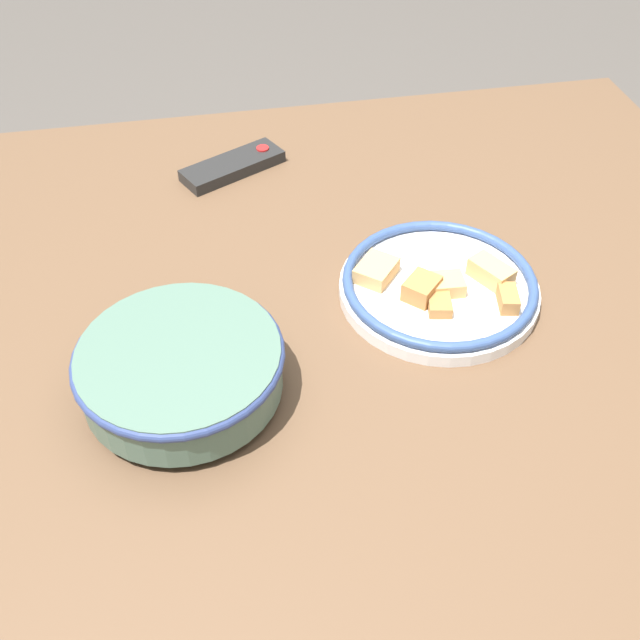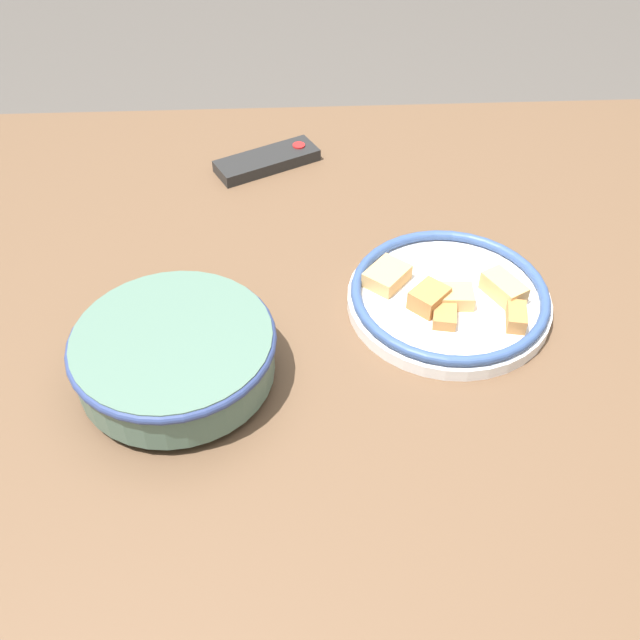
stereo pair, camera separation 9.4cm
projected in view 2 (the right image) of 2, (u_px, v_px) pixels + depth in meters
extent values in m
plane|color=#4C4742|center=(342.00, 558.00, 1.53)|extent=(8.00, 8.00, 0.00)
cube|color=brown|center=(353.00, 306.00, 1.04)|extent=(1.31, 1.07, 0.04)
cylinder|color=brown|center=(59.00, 291.00, 1.61)|extent=(0.06, 0.06, 0.68)
cylinder|color=brown|center=(596.00, 274.00, 1.65)|extent=(0.06, 0.06, 0.68)
cylinder|color=#4C6B5B|center=(179.00, 375.00, 0.91)|extent=(0.11, 0.11, 0.01)
cylinder|color=#4C6B5B|center=(175.00, 354.00, 0.89)|extent=(0.24, 0.24, 0.06)
cylinder|color=#9E4C1E|center=(175.00, 357.00, 0.89)|extent=(0.21, 0.21, 0.05)
torus|color=navy|center=(172.00, 341.00, 0.87)|extent=(0.25, 0.25, 0.01)
cylinder|color=white|center=(448.00, 301.00, 1.01)|extent=(0.27, 0.27, 0.02)
torus|color=#334C7F|center=(450.00, 292.00, 1.00)|extent=(0.26, 0.26, 0.01)
cube|color=tan|center=(504.00, 288.00, 0.99)|extent=(0.06, 0.07, 0.03)
cube|color=#B2753D|center=(429.00, 298.00, 0.98)|extent=(0.06, 0.06, 0.03)
cube|color=#B2753D|center=(445.00, 315.00, 0.96)|extent=(0.04, 0.05, 0.02)
cube|color=tan|center=(387.00, 276.00, 1.01)|extent=(0.07, 0.07, 0.02)
cube|color=tan|center=(451.00, 296.00, 0.98)|extent=(0.06, 0.04, 0.02)
cube|color=#B2753D|center=(516.00, 317.00, 0.96)|extent=(0.03, 0.05, 0.02)
cube|color=black|center=(267.00, 161.00, 1.26)|extent=(0.18, 0.13, 0.02)
cylinder|color=red|center=(299.00, 145.00, 1.27)|extent=(0.02, 0.02, 0.00)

